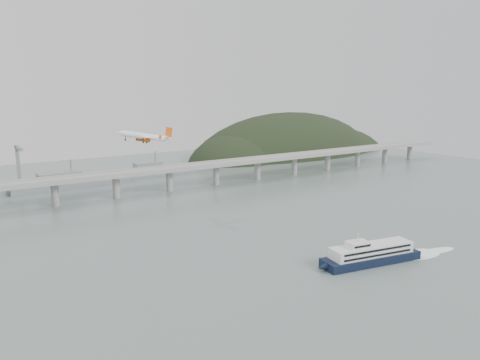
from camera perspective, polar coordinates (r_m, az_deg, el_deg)
ground at (r=261.38m, az=6.87°, el=-9.71°), size 900.00×900.00×0.00m
bridge at (r=422.42m, az=-11.23°, el=0.66°), size 800.00×22.00×23.90m
headland at (r=691.09m, az=6.73°, el=1.68°), size 365.00×155.00×156.00m
ferry at (r=264.18m, az=15.68°, el=-8.71°), size 93.72×28.90×17.79m
airliner at (r=317.09m, az=-11.43°, el=5.22°), size 40.01×36.13×10.38m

